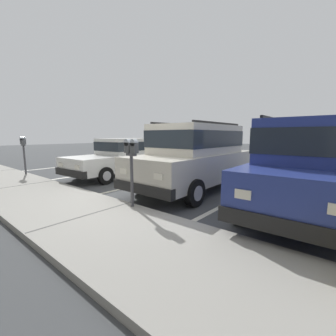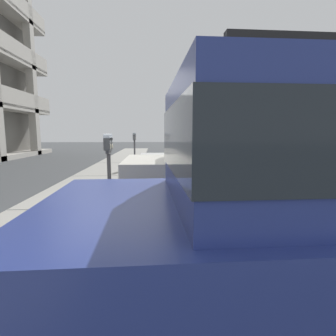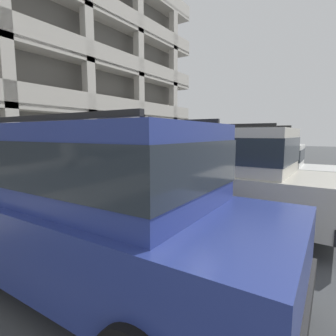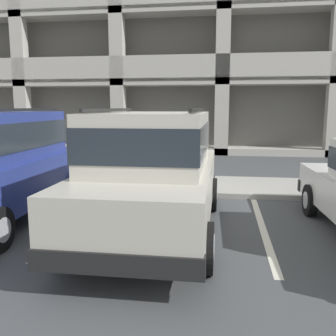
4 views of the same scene
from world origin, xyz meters
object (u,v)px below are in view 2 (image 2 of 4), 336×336
at_px(dark_hatchback, 211,157).
at_px(parking_meter_far, 134,142).
at_px(silver_suv, 250,160).
at_px(parking_meter_near, 109,154).

height_order(dark_hatchback, parking_meter_far, parking_meter_far).
bearing_deg(parking_meter_far, dark_hatchback, -134.80).
distance_m(silver_suv, parking_meter_far, 6.90).
bearing_deg(parking_meter_near, parking_meter_far, 0.29).
height_order(silver_suv, parking_meter_far, silver_suv).
relative_size(parking_meter_near, parking_meter_far, 0.99).
bearing_deg(parking_meter_near, dark_hatchback, -35.92).
distance_m(silver_suv, dark_hatchback, 3.66).
relative_size(silver_suv, parking_meter_far, 3.22).
bearing_deg(dark_hatchback, parking_meter_near, 141.77).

